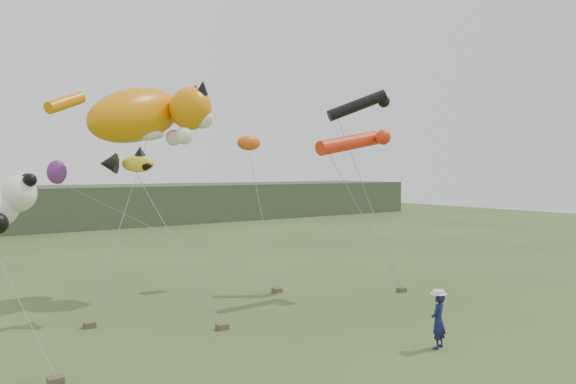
# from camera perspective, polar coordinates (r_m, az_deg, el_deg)

# --- Properties ---
(ground) EXTENTS (120.00, 120.00, 0.00)m
(ground) POSITION_cam_1_polar(r_m,az_deg,el_deg) (19.24, 6.60, -14.87)
(ground) COLOR #385123
(ground) RESTS_ON ground
(headland) EXTENTS (90.00, 13.00, 4.00)m
(headland) POSITION_cam_1_polar(r_m,az_deg,el_deg) (59.04, -26.96, -1.60)
(headland) COLOR #2D3D28
(headland) RESTS_ON ground
(festival_attendant) EXTENTS (0.75, 0.60, 1.77)m
(festival_attendant) POSITION_cam_1_polar(r_m,az_deg,el_deg) (18.83, 15.02, -12.51)
(festival_attendant) COLOR #13174A
(festival_attendant) RESTS_ON ground
(sandbag_anchors) EXTENTS (16.21, 5.96, 0.21)m
(sandbag_anchors) POSITION_cam_1_polar(r_m,az_deg,el_deg) (21.93, -5.80, -12.43)
(sandbag_anchors) COLOR brown
(sandbag_anchors) RESTS_ON ground
(cat_kite) EXTENTS (6.95, 4.30, 3.50)m
(cat_kite) POSITION_cam_1_polar(r_m,az_deg,el_deg) (26.19, -14.00, 7.67)
(cat_kite) COLOR orange
(cat_kite) RESTS_ON ground
(fish_kite) EXTENTS (2.23, 1.48, 1.07)m
(fish_kite) POSITION_cam_1_polar(r_m,az_deg,el_deg) (22.48, -16.03, 2.85)
(fish_kite) COLOR yellow
(fish_kite) RESTS_ON ground
(tube_kites) EXTENTS (5.32, 3.31, 3.35)m
(tube_kites) POSITION_cam_1_polar(r_m,az_deg,el_deg) (26.46, 7.13, 6.58)
(tube_kites) COLOR black
(tube_kites) RESTS_ON ground
(misc_kites) EXTENTS (9.66, 2.59, 2.33)m
(misc_kites) POSITION_cam_1_polar(r_m,az_deg,el_deg) (26.90, -11.17, 3.83)
(misc_kites) COLOR #E15913
(misc_kites) RESTS_ON ground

